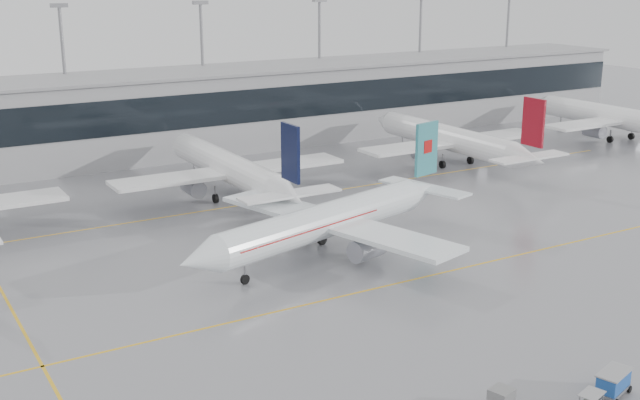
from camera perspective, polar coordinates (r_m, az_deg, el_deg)
ground at (r=72.20m, az=4.88°, el=-6.07°), size 320.00×320.00×0.00m
taxi_line_main at (r=72.19m, az=4.88°, el=-6.07°), size 120.00×0.25×0.01m
taxi_line_north at (r=96.80m, az=-5.43°, el=-0.33°), size 120.00×0.25×0.01m
taxi_line_cross at (r=74.93m, az=-21.55°, el=-6.34°), size 0.25×60.00×0.01m
terminal at (r=124.51m, az=-11.86°, el=5.88°), size 180.00×15.00×12.00m
terminal_glass at (r=117.23m, az=-10.68°, el=6.08°), size 180.00×0.20×5.00m
terminal_roof at (r=123.62m, az=-12.02°, el=8.71°), size 182.00×16.00×0.40m
light_masts at (r=129.16m, az=-12.93°, el=9.46°), size 156.40×1.00×22.60m
air_canada_jet at (r=78.78m, az=0.89°, el=-1.37°), size 35.48×28.74×11.23m
parked_jet_c at (r=99.10m, az=-6.40°, el=2.24°), size 29.64×36.96×11.72m
parked_jet_d at (r=117.43m, az=9.38°, el=4.27°), size 29.64×36.96×11.72m
parked_jet_e at (r=142.16m, az=20.35°, el=5.50°), size 29.64×36.96×11.72m
baggage_cart at (r=57.39m, az=20.14°, el=-12.01°), size 3.14×2.32×1.74m
gse_unit at (r=53.93m, az=12.77°, el=-13.64°), size 1.72×1.65×1.42m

